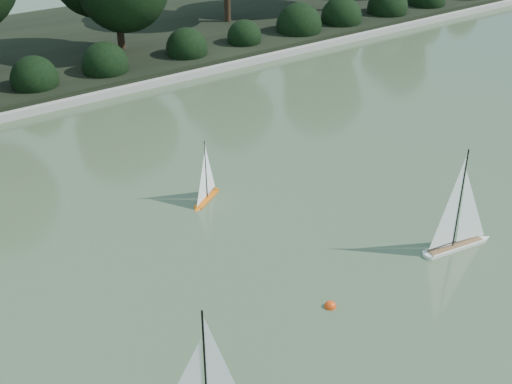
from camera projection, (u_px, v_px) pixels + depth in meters
ground at (400, 268)px, 9.44m from camera, size 80.00×80.00×0.00m
pond_coping at (128, 88)px, 15.74m from camera, size 40.00×0.35×0.18m
far_bank at (67, 46)px, 18.53m from camera, size 40.00×8.00×0.30m
shrub_hedge at (111, 64)px, 16.20m from camera, size 29.10×1.10×1.10m
sailboat_white_b at (462, 231)px, 9.80m from camera, size 1.32×0.41×1.79m
sailboat_orange at (205, 192)px, 11.05m from camera, size 0.79×0.55×1.17m
race_buoy at (330, 307)px, 8.68m from camera, size 0.16×0.16×0.16m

